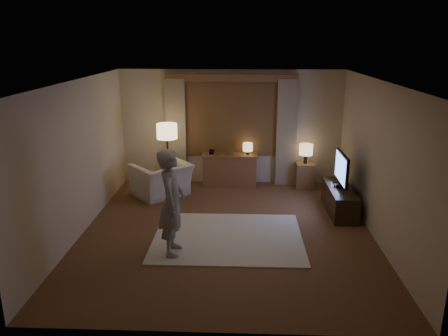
# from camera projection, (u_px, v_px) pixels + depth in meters

# --- Properties ---
(room) EXTENTS (5.04, 5.54, 2.64)m
(room) POSITION_uv_depth(u_px,v_px,m) (228.00, 151.00, 7.75)
(room) COLOR brown
(room) RESTS_ON ground
(rug) EXTENTS (2.50, 2.00, 0.02)m
(rug) POSITION_uv_depth(u_px,v_px,m) (228.00, 237.00, 7.40)
(rug) COLOR beige
(rug) RESTS_ON floor
(sideboard) EXTENTS (1.20, 0.40, 0.70)m
(sideboard) POSITION_uv_depth(u_px,v_px,m) (230.00, 171.00, 9.95)
(sideboard) COLOR brown
(sideboard) RESTS_ON floor
(picture_frame) EXTENTS (0.16, 0.02, 0.20)m
(picture_frame) POSITION_uv_depth(u_px,v_px,m) (230.00, 152.00, 9.82)
(picture_frame) COLOR brown
(picture_frame) RESTS_ON sideboard
(plant) EXTENTS (0.17, 0.13, 0.30)m
(plant) POSITION_uv_depth(u_px,v_px,m) (212.00, 149.00, 9.82)
(plant) COLOR #999999
(plant) RESTS_ON sideboard
(table_lamp_sideboard) EXTENTS (0.22, 0.22, 0.30)m
(table_lamp_sideboard) POSITION_uv_depth(u_px,v_px,m) (248.00, 148.00, 9.77)
(table_lamp_sideboard) COLOR black
(table_lamp_sideboard) RESTS_ON sideboard
(floor_lamp) EXTENTS (0.44, 0.44, 1.50)m
(floor_lamp) POSITION_uv_depth(u_px,v_px,m) (167.00, 135.00, 9.33)
(floor_lamp) COLOR black
(floor_lamp) RESTS_ON floor
(armchair) EXTENTS (1.45, 1.44, 0.71)m
(armchair) POSITION_uv_depth(u_px,v_px,m) (161.00, 180.00, 9.29)
(armchair) COLOR beige
(armchair) RESTS_ON floor
(side_table) EXTENTS (0.40, 0.40, 0.56)m
(side_table) POSITION_uv_depth(u_px,v_px,m) (305.00, 175.00, 9.85)
(side_table) COLOR brown
(side_table) RESTS_ON floor
(table_lamp_side) EXTENTS (0.30, 0.30, 0.44)m
(table_lamp_side) POSITION_uv_depth(u_px,v_px,m) (306.00, 150.00, 9.68)
(table_lamp_side) COLOR black
(table_lamp_side) RESTS_ON side_table
(tv_stand) EXTENTS (0.45, 1.40, 0.50)m
(tv_stand) POSITION_uv_depth(u_px,v_px,m) (339.00, 200.00, 8.45)
(tv_stand) COLOR black
(tv_stand) RESTS_ON floor
(tv) EXTENTS (0.23, 0.93, 0.67)m
(tv) POSITION_uv_depth(u_px,v_px,m) (342.00, 169.00, 8.27)
(tv) COLOR black
(tv) RESTS_ON tv_stand
(person) EXTENTS (0.41, 0.61, 1.67)m
(person) POSITION_uv_depth(u_px,v_px,m) (172.00, 202.00, 6.63)
(person) COLOR #9A948E
(person) RESTS_ON rug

